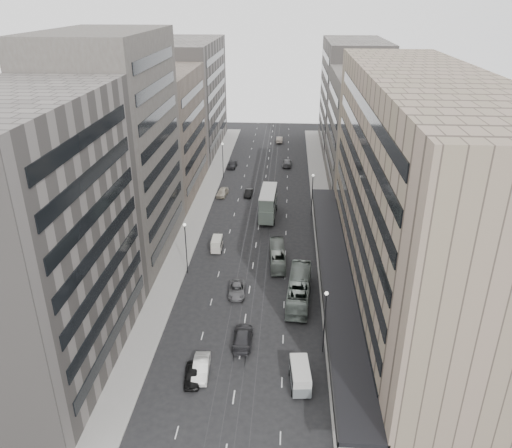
% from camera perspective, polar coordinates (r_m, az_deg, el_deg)
% --- Properties ---
extents(ground, '(220.00, 220.00, 0.00)m').
position_cam_1_polar(ground, '(65.34, -1.32, -11.25)').
color(ground, black).
rests_on(ground, ground).
extents(sidewalk_right, '(4.00, 125.00, 0.15)m').
position_cam_1_polar(sidewalk_right, '(98.19, 7.60, 1.56)').
color(sidewalk_right, gray).
rests_on(sidewalk_right, ground).
extents(sidewalk_left, '(4.00, 125.00, 0.15)m').
position_cam_1_polar(sidewalk_left, '(99.40, -6.33, 1.93)').
color(sidewalk_left, gray).
rests_on(sidewalk_left, ground).
extents(department_store, '(19.20, 60.00, 30.00)m').
position_cam_1_polar(department_store, '(67.06, 17.79, 3.06)').
color(department_store, gray).
rests_on(department_store, ground).
extents(building_right_mid, '(15.00, 28.00, 24.00)m').
position_cam_1_polar(building_right_mid, '(109.16, 12.60, 10.18)').
color(building_right_mid, '#4A4640').
rests_on(building_right_mid, ground).
extents(building_right_far, '(15.00, 32.00, 28.00)m').
position_cam_1_polar(building_right_far, '(137.81, 10.97, 14.14)').
color(building_right_far, slate).
rests_on(building_right_far, ground).
extents(building_left_a, '(15.00, 28.00, 30.00)m').
position_cam_1_polar(building_left_a, '(56.92, -24.35, -1.88)').
color(building_left_a, slate).
rests_on(building_left_a, ground).
extents(building_left_b, '(15.00, 26.00, 34.00)m').
position_cam_1_polar(building_left_b, '(79.30, -16.02, 8.14)').
color(building_left_b, '#4A4640').
rests_on(building_left_b, ground).
extents(building_left_c, '(15.00, 28.00, 25.00)m').
position_cam_1_polar(building_left_c, '(105.35, -11.05, 10.08)').
color(building_left_c, '#6F6156').
rests_on(building_left_c, ground).
extents(building_left_d, '(15.00, 38.00, 28.00)m').
position_cam_1_polar(building_left_d, '(136.46, -7.68, 14.25)').
color(building_left_d, slate).
rests_on(building_left_d, ground).
extents(lamp_right_near, '(0.44, 0.44, 8.32)m').
position_cam_1_polar(lamp_right_near, '(58.25, 7.90, -10.26)').
color(lamp_right_near, '#262628').
rests_on(lamp_right_near, ground).
extents(lamp_right_far, '(0.44, 0.44, 8.32)m').
position_cam_1_polar(lamp_right_far, '(93.82, 6.46, 3.88)').
color(lamp_right_far, '#262628').
rests_on(lamp_right_far, ground).
extents(lamp_left_near, '(0.44, 0.44, 8.32)m').
position_cam_1_polar(lamp_left_near, '(74.12, -8.04, -2.11)').
color(lamp_left_near, '#262628').
rests_on(lamp_left_near, ground).
extents(lamp_left_far, '(0.44, 0.44, 8.32)m').
position_cam_1_polar(lamp_left_far, '(113.58, -3.82, 7.72)').
color(lamp_left_far, '#262628').
rests_on(lamp_left_far, ground).
extents(bus_near, '(3.69, 12.23, 3.36)m').
position_cam_1_polar(bus_near, '(69.20, 4.94, -7.40)').
color(bus_near, gray).
rests_on(bus_near, ground).
extents(bus_far, '(2.80, 9.60, 2.64)m').
position_cam_1_polar(bus_far, '(78.07, 2.47, -3.62)').
color(bus_far, gray).
rests_on(bus_far, ground).
extents(double_decker, '(3.30, 9.86, 5.34)m').
position_cam_1_polar(double_decker, '(93.44, 1.39, 2.42)').
color(double_decker, slate).
rests_on(double_decker, ground).
extents(vw_microbus, '(2.47, 4.81, 2.51)m').
position_cam_1_polar(vw_microbus, '(55.89, 5.07, -16.83)').
color(vw_microbus, slate).
rests_on(vw_microbus, ground).
extents(panel_van, '(1.78, 3.54, 2.22)m').
position_cam_1_polar(panel_van, '(82.03, -4.50, -2.27)').
color(panel_van, beige).
rests_on(panel_van, ground).
extents(sedan_0, '(2.16, 4.34, 1.42)m').
position_cam_1_polar(sedan_0, '(57.17, -7.32, -16.74)').
color(sedan_0, black).
rests_on(sedan_0, ground).
extents(sedan_1, '(2.00, 4.99, 1.61)m').
position_cam_1_polar(sedan_1, '(57.79, -6.30, -16.01)').
color(sedan_1, silver).
rests_on(sedan_1, ground).
extents(sedan_2, '(2.53, 5.06, 1.38)m').
position_cam_1_polar(sedan_2, '(70.67, -2.20, -7.51)').
color(sedan_2, '#5F5E61').
rests_on(sedan_2, ground).
extents(sedan_3, '(2.35, 5.76, 1.67)m').
position_cam_1_polar(sedan_3, '(61.66, -1.52, -12.79)').
color(sedan_3, '#2A292C').
rests_on(sedan_3, ground).
extents(sedan_4, '(2.46, 4.90, 1.60)m').
position_cam_1_polar(sedan_4, '(104.63, -3.86, 3.65)').
color(sedan_4, '#ADA390').
rests_on(sedan_4, ground).
extents(sedan_5, '(1.75, 4.17, 1.34)m').
position_cam_1_polar(sedan_5, '(104.40, -0.84, 3.58)').
color(sedan_5, black).
rests_on(sedan_5, ground).
extents(sedan_6, '(3.14, 6.19, 1.68)m').
position_cam_1_polar(sedan_6, '(101.98, 1.42, 3.14)').
color(sedan_6, silver).
rests_on(sedan_6, ground).
extents(sedan_7, '(2.39, 5.58, 1.60)m').
position_cam_1_polar(sedan_7, '(123.61, 3.58, 7.01)').
color(sedan_7, '#5F5E61').
rests_on(sedan_7, ground).
extents(sedan_8, '(2.43, 5.10, 1.68)m').
position_cam_1_polar(sedan_8, '(122.13, -2.74, 6.83)').
color(sedan_8, '#242426').
rests_on(sedan_8, ground).
extents(sedan_9, '(1.74, 4.97, 1.64)m').
position_cam_1_polar(sedan_9, '(144.19, 2.70, 9.63)').
color(sedan_9, beige).
rests_on(sedan_9, ground).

